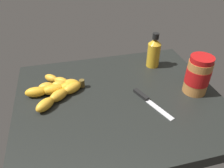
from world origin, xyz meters
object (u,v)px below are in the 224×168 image
honey_bottle (154,52)px  butter_knife (149,101)px  banana_bunch (58,89)px  peanut_butter_jar (198,75)px

honey_bottle → butter_knife: honey_bottle is taller
banana_bunch → peanut_butter_jar: peanut_butter_jar is taller
honey_bottle → butter_knife: bearing=64.6°
honey_bottle → butter_knife: 25.96cm
banana_bunch → honey_bottle: size_ratio=1.52×
peanut_butter_jar → butter_knife: bearing=5.0°
banana_bunch → honey_bottle: (-41.14, -9.76, 4.89)cm
peanut_butter_jar → honey_bottle: bearing=-69.8°
banana_bunch → peanut_butter_jar: bearing=166.9°
honey_bottle → peanut_butter_jar: bearing=110.2°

